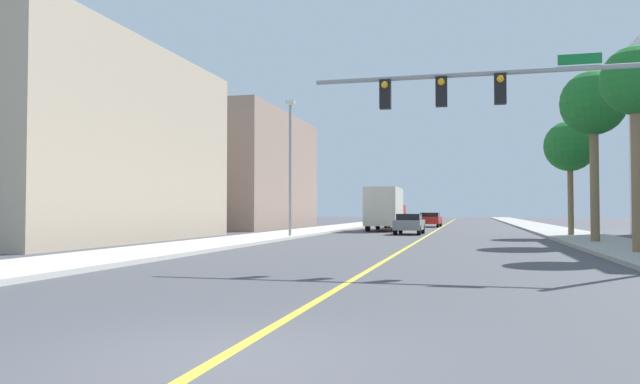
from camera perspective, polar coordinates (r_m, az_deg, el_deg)
ground at (r=48.04m, az=11.05°, el=-3.65°), size 192.00×192.00×0.00m
sidewalk_left at (r=49.31m, az=0.78°, el=-3.55°), size 3.78×168.00×0.15m
sidewalk_right at (r=48.36m, az=21.53°, el=-3.46°), size 3.78×168.00×0.15m
lane_marking_center at (r=48.04m, az=11.05°, el=-3.65°), size 0.16×144.00×0.01m
building_left_near at (r=34.69m, az=-23.48°, el=4.13°), size 11.13×18.27×10.15m
building_left_far at (r=56.45m, az=-11.14°, el=1.85°), size 17.09×18.69×10.27m
traffic_signal_mast at (r=17.21m, az=19.28°, el=7.68°), size 9.15×0.36×5.78m
street_lamp at (r=34.27m, az=-2.89°, el=3.03°), size 0.56×0.28×7.79m
palm_near at (r=23.92m, az=28.10°, el=8.93°), size 2.44×2.44×7.24m
palm_mid at (r=31.19m, az=24.75°, el=7.56°), size 3.05×3.05×8.07m
palm_far at (r=38.33m, az=22.86°, el=4.01°), size 3.01×3.01×6.78m
car_gray at (r=40.02m, az=8.57°, el=-3.01°), size 1.79×3.93×1.37m
car_yellow at (r=54.56m, az=7.28°, el=-2.63°), size 1.91×4.30×1.51m
car_red at (r=58.54m, az=10.53°, el=-2.59°), size 2.07×4.60×1.39m
delivery_truck at (r=46.95m, az=6.27°, el=-1.57°), size 2.47×7.90×3.35m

